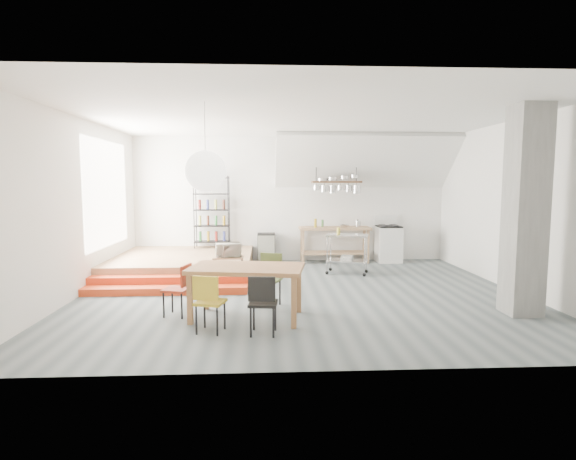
{
  "coord_description": "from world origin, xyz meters",
  "views": [
    {
      "loc": [
        -0.67,
        -8.13,
        2.03
      ],
      "look_at": [
        -0.21,
        0.8,
        1.09
      ],
      "focal_mm": 28.0,
      "sensor_mm": 36.0,
      "label": 1
    }
  ],
  "objects": [
    {
      "name": "ceiling",
      "position": [
        0.0,
        0.0,
        3.2
      ],
      "size": [
        8.0,
        7.0,
        0.02
      ],
      "primitive_type": "cube",
      "color": "white",
      "rests_on": "wall_back"
    },
    {
      "name": "chair_olive",
      "position": [
        -0.6,
        -0.83,
        0.52
      ],
      "size": [
        0.51,
        0.51,
        0.86
      ],
      "rotation": [
        0.0,
        0.0,
        -0.37
      ],
      "color": "#53642F",
      "rests_on": "ground"
    },
    {
      "name": "kitchen_counter",
      "position": [
        1.1,
        3.15,
        0.63
      ],
      "size": [
        1.8,
        0.6,
        0.91
      ],
      "color": "#94684A",
      "rests_on": "ground"
    },
    {
      "name": "wall_back",
      "position": [
        0.0,
        3.5,
        1.6
      ],
      "size": [
        8.0,
        0.04,
        3.2
      ],
      "primitive_type": "cube",
      "color": "silver",
      "rests_on": "ground"
    },
    {
      "name": "step_lower",
      "position": [
        -2.5,
        0.05,
        0.07
      ],
      "size": [
        3.0,
        0.35,
        0.13
      ],
      "primitive_type": "cube",
      "color": "red",
      "rests_on": "ground"
    },
    {
      "name": "wall_right",
      "position": [
        4.0,
        0.0,
        1.6
      ],
      "size": [
        0.04,
        7.0,
        3.2
      ],
      "primitive_type": "cube",
      "color": "silver",
      "rests_on": "ground"
    },
    {
      "name": "chair_mustard",
      "position": [
        -1.43,
        -2.2,
        0.48
      ],
      "size": [
        0.45,
        0.45,
        0.81
      ],
      "rotation": [
        0.0,
        0.0,
        2.89
      ],
      "color": "#AF931E",
      "rests_on": "ground"
    },
    {
      "name": "wall_left",
      "position": [
        -4.0,
        0.0,
        1.6
      ],
      "size": [
        0.04,
        7.0,
        3.2
      ],
      "primitive_type": "cube",
      "color": "silver",
      "rests_on": "ground"
    },
    {
      "name": "step_upper",
      "position": [
        -2.5,
        0.4,
        0.13
      ],
      "size": [
        3.0,
        0.35,
        0.27
      ],
      "primitive_type": "cube",
      "color": "red",
      "rests_on": "ground"
    },
    {
      "name": "slope_ceiling",
      "position": [
        1.8,
        2.9,
        2.55
      ],
      "size": [
        4.4,
        1.44,
        1.32
      ],
      "primitive_type": "cube",
      "rotation": [
        -0.73,
        0.0,
        0.0
      ],
      "color": "white",
      "rests_on": "wall_back"
    },
    {
      "name": "rolling_cart",
      "position": [
        1.16,
        1.7,
        0.57
      ],
      "size": [
        1.0,
        0.75,
        0.88
      ],
      "rotation": [
        0.0,
        0.0,
        -0.32
      ],
      "color": "silver",
      "rests_on": "ground"
    },
    {
      "name": "platform",
      "position": [
        -2.5,
        2.0,
        0.2
      ],
      "size": [
        3.0,
        3.0,
        0.4
      ],
      "primitive_type": "cube",
      "color": "#94684A",
      "rests_on": "ground"
    },
    {
      "name": "microwave",
      "position": [
        -1.4,
        0.75,
        0.7
      ],
      "size": [
        0.54,
        0.41,
        0.27
      ],
      "primitive_type": "imported",
      "rotation": [
        0.0,
        0.0,
        0.17
      ],
      "color": "beige",
      "rests_on": "microwave_shelf"
    },
    {
      "name": "stove",
      "position": [
        2.5,
        3.16,
        0.48
      ],
      "size": [
        0.6,
        0.6,
        1.18
      ],
      "color": "white",
      "rests_on": "ground"
    },
    {
      "name": "paper_lantern",
      "position": [
        -1.54,
        -1.43,
        2.2
      ],
      "size": [
        0.6,
        0.6,
        0.6
      ],
      "primitive_type": "sphere",
      "color": "white",
      "rests_on": "ceiling"
    },
    {
      "name": "pot_rack",
      "position": [
        1.13,
        2.92,
        1.98
      ],
      "size": [
        1.2,
        0.5,
        1.43
      ],
      "color": "#3C2518",
      "rests_on": "ceiling"
    },
    {
      "name": "microwave_shelf",
      "position": [
        -1.4,
        0.75,
        0.55
      ],
      "size": [
        0.6,
        0.4,
        0.16
      ],
      "color": "#94684A",
      "rests_on": "platform"
    },
    {
      "name": "dining_table",
      "position": [
        -0.94,
        -1.53,
        0.7
      ],
      "size": [
        1.79,
        1.19,
        0.79
      ],
      "rotation": [
        0.0,
        0.0,
        -0.16
      ],
      "color": "#945E35",
      "rests_on": "ground"
    },
    {
      "name": "wire_shelving",
      "position": [
        -2.0,
        3.2,
        1.33
      ],
      "size": [
        0.88,
        0.38,
        1.8
      ],
      "color": "black",
      "rests_on": "platform"
    },
    {
      "name": "chair_black",
      "position": [
        -0.7,
        -2.32,
        0.49
      ],
      "size": [
        0.41,
        0.41,
        0.82
      ],
      "rotation": [
        0.0,
        0.0,
        3.03
      ],
      "color": "black",
      "rests_on": "ground"
    },
    {
      "name": "mini_fridge",
      "position": [
        -0.64,
        3.2,
        0.37
      ],
      "size": [
        0.44,
        0.44,
        0.75
      ],
      "primitive_type": "cube",
      "color": "black",
      "rests_on": "ground"
    },
    {
      "name": "bowl",
      "position": [
        1.34,
        3.1,
        0.94
      ],
      "size": [
        0.29,
        0.29,
        0.06
      ],
      "primitive_type": "imported",
      "rotation": [
        0.0,
        0.0,
        -0.27
      ],
      "color": "silver",
      "rests_on": "kitchen_counter"
    },
    {
      "name": "chair_red",
      "position": [
        -1.96,
        -1.36,
        0.48
      ],
      "size": [
        0.44,
        0.44,
        0.8
      ],
      "rotation": [
        0.0,
        0.0,
        -1.82
      ],
      "color": "#A22D17",
      "rests_on": "ground"
    },
    {
      "name": "floor",
      "position": [
        0.0,
        0.0,
        0.0
      ],
      "size": [
        8.0,
        8.0,
        0.0
      ],
      "primitive_type": "plane",
      "color": "#4E585A",
      "rests_on": "ground"
    },
    {
      "name": "window_pane",
      "position": [
        -3.98,
        1.5,
        1.8
      ],
      "size": [
        0.02,
        2.5,
        2.2
      ],
      "primitive_type": "cube",
      "color": "white",
      "rests_on": "wall_left"
    },
    {
      "name": "concrete_column",
      "position": [
        3.3,
        -1.5,
        1.6
      ],
      "size": [
        0.5,
        0.5,
        3.2
      ],
      "primitive_type": "cube",
      "color": "slate",
      "rests_on": "ground"
    }
  ]
}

